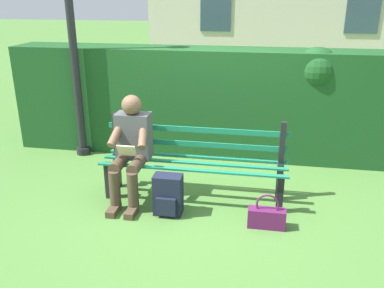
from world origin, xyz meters
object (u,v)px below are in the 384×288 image
object	(u,v)px
backpack	(168,195)
handbag	(267,217)
park_bench	(195,160)
person_seated	(131,147)

from	to	relation	value
backpack	handbag	size ratio (longest dim) A/B	1.18
park_bench	handbag	size ratio (longest dim) A/B	5.54
backpack	handbag	xyz separation A→B (m)	(-1.03, 0.09, -0.10)
park_bench	backpack	distance (m)	0.54
park_bench	person_seated	distance (m)	0.72
backpack	handbag	bearing A→B (deg)	174.92
park_bench	backpack	world-z (taller)	park_bench
park_bench	backpack	size ratio (longest dim) A/B	4.68
person_seated	handbag	size ratio (longest dim) A/B	3.16
backpack	park_bench	bearing A→B (deg)	-114.89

